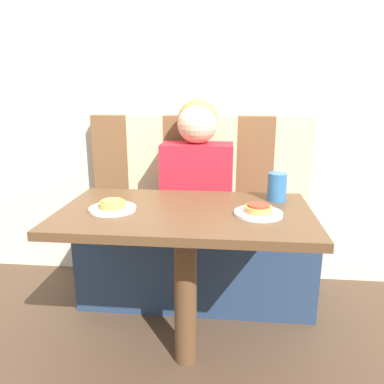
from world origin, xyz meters
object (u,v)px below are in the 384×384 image
plate_left (113,209)px  pizza_left (112,204)px  pizza_right (258,208)px  person (197,166)px  drinking_cup (277,187)px  plate_right (258,213)px

plate_left → pizza_left: pizza_left is taller
pizza_right → pizza_left: bearing=180.0°
person → drinking_cup: bearing=-45.7°
plate_right → pizza_left: (-0.59, -0.00, 0.02)m
person → plate_left: person is taller
person → plate_left: (-0.30, -0.61, -0.06)m
person → plate_right: person is taller
person → plate_left: bearing=-115.8°
plate_left → pizza_right: size_ratio=1.74×
plate_left → pizza_left: size_ratio=1.74×
plate_left → drinking_cup: (0.69, 0.21, 0.06)m
pizza_left → drinking_cup: bearing=17.2°
pizza_right → person: bearing=115.8°
pizza_left → plate_left: bearing=90.0°
person → pizza_left: size_ratio=6.63×
person → plate_right: size_ratio=3.82×
plate_left → plate_right: same height
person → drinking_cup: (0.39, -0.40, -0.01)m
plate_right → drinking_cup: size_ratio=1.54×
plate_right → pizza_right: bearing=-90.0°
pizza_left → drinking_cup: (0.69, 0.21, 0.04)m
plate_right → pizza_left: 0.59m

